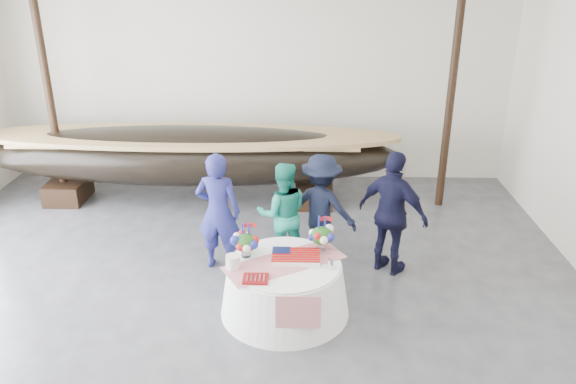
{
  "coord_description": "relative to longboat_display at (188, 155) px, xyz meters",
  "views": [
    {
      "loc": [
        0.98,
        -4.97,
        4.25
      ],
      "look_at": [
        0.76,
        2.55,
        1.08
      ],
      "focal_mm": 35.0,
      "sensor_mm": 36.0,
      "label": 1
    }
  ],
  "objects": [
    {
      "name": "floor",
      "position": [
        1.13,
        -4.62,
        -0.92
      ],
      "size": [
        10.0,
        12.0,
        0.01
      ],
      "primitive_type": "cube",
      "color": "#3D3D42",
      "rests_on": "ground"
    },
    {
      "name": "wall_back",
      "position": [
        1.13,
        1.38,
        1.33
      ],
      "size": [
        10.0,
        0.02,
        4.5
      ],
      "primitive_type": "cube",
      "color": "silver",
      "rests_on": "ground"
    },
    {
      "name": "longboat_display",
      "position": [
        0.0,
        0.0,
        0.0
      ],
      "size": [
        7.7,
        1.54,
        1.44
      ],
      "color": "black",
      "rests_on": "ground"
    },
    {
      "name": "banquet_table",
      "position": [
        1.89,
        -3.48,
        -0.57
      ],
      "size": [
        1.65,
        1.65,
        0.71
      ],
      "color": "white",
      "rests_on": "ground"
    },
    {
      "name": "tabletop_items",
      "position": [
        1.83,
        -3.3,
        -0.06
      ],
      "size": [
        1.59,
        1.25,
        0.4
      ],
      "color": "#B51222",
      "rests_on": "banquet_table"
    },
    {
      "name": "guest_woman_blue",
      "position": [
        0.9,
        -2.37,
        -0.04
      ],
      "size": [
        0.69,
        0.5,
        1.77
      ],
      "primitive_type": "imported",
      "rotation": [
        0.0,
        0.0,
        3.01
      ],
      "color": "navy",
      "rests_on": "ground"
    },
    {
      "name": "guest_woman_teal",
      "position": [
        1.81,
        -2.2,
        -0.13
      ],
      "size": [
        0.83,
        0.69,
        1.58
      ],
      "primitive_type": "imported",
      "rotation": [
        0.0,
        0.0,
        3.26
      ],
      "color": "#1B8D76",
      "rests_on": "ground"
    },
    {
      "name": "guest_man_left",
      "position": [
        2.38,
        -2.05,
        -0.1
      ],
      "size": [
        1.2,
        0.92,
        1.65
      ],
      "primitive_type": "imported",
      "rotation": [
        0.0,
        0.0,
        2.81
      ],
      "color": "black",
      "rests_on": "ground"
    },
    {
      "name": "guest_man_right",
      "position": [
        3.37,
        -2.42,
        -0.01
      ],
      "size": [
        1.12,
        1.0,
        1.83
      ],
      "primitive_type": "imported",
      "rotation": [
        0.0,
        0.0,
        2.49
      ],
      "color": "black",
      "rests_on": "ground"
    }
  ]
}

